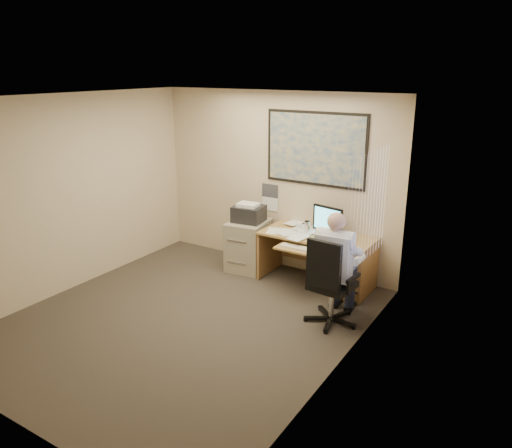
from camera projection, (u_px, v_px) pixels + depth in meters
The scene contains 8 objects.
room_shell at pixel (180, 217), 5.81m from camera, with size 4.00×4.50×2.70m.
desk at pixel (339, 259), 7.00m from camera, with size 1.60×0.97×1.14m.
world_map at pixel (315, 149), 7.12m from camera, with size 1.56×0.03×1.06m, color #1E4C93.
wall_calendar at pixel (270, 197), 7.75m from camera, with size 0.28×0.01×0.42m, color white.
window_blinds at pixel (367, 209), 5.40m from camera, with size 0.06×1.40×1.30m, color beige, non-canonical shape.
filing_cabinet at pixel (249, 241), 7.70m from camera, with size 0.62×0.72×1.06m.
office_chair at pixel (330, 299), 6.06m from camera, with size 0.72×0.72×1.12m.
person at pixel (334, 268), 6.01m from camera, with size 0.58×0.83×1.40m, color white, non-canonical shape.
Camera 1 is at (3.70, -4.25, 3.03)m, focal length 35.00 mm.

